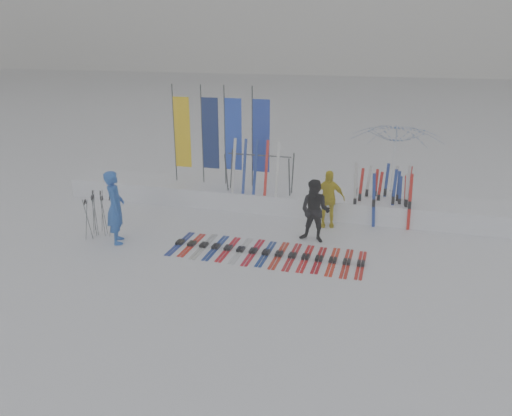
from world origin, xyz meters
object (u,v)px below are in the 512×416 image
(person_black, at_px, (315,211))
(ski_rack, at_px, (260,168))
(tent_canopy, at_px, (394,164))
(ski_row, at_px, (266,253))
(person_blue, at_px, (115,207))
(person_yellow, at_px, (328,199))

(person_black, distance_m, ski_rack, 2.95)
(person_black, bearing_deg, ski_rack, 144.06)
(person_black, distance_m, tent_canopy, 4.32)
(ski_row, bearing_deg, tent_canopy, 60.06)
(person_black, height_order, ski_rack, ski_rack)
(person_blue, distance_m, ski_rack, 4.62)
(ski_row, xyz_separation_m, ski_rack, (-1.08, 3.19, 1.35))
(person_blue, height_order, ski_row, person_blue)
(person_black, relative_size, tent_canopy, 0.57)
(person_black, bearing_deg, person_yellow, 90.42)
(person_blue, relative_size, ski_rack, 0.97)
(person_blue, xyz_separation_m, ski_row, (4.03, 0.34, -0.95))
(tent_canopy, distance_m, ski_row, 5.96)
(person_yellow, xyz_separation_m, ski_rack, (-2.25, 0.78, 0.55))
(person_blue, bearing_deg, person_black, -102.74)
(ski_rack, bearing_deg, tent_canopy, 24.91)
(person_black, bearing_deg, person_blue, -155.38)
(person_black, height_order, person_yellow, person_black)
(person_blue, distance_m, person_black, 5.27)
(person_black, bearing_deg, ski_row, -122.72)
(person_blue, xyz_separation_m, person_yellow, (5.20, 2.75, -0.15))
(person_black, distance_m, person_yellow, 1.24)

